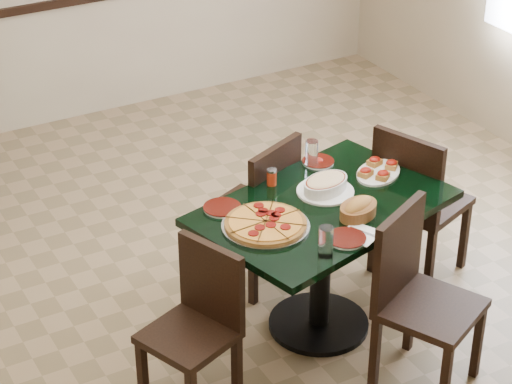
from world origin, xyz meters
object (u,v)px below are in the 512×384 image
main_table (322,235)px  bread_basket (358,209)px  chair_far (259,206)px  pepperoni_pizza (266,224)px  chair_near (416,290)px  chair_right (415,197)px  bruschetta_platter (378,170)px  lasagna_casserole (326,184)px  chair_left (199,318)px

main_table → bread_basket: size_ratio=5.32×
chair_far → pepperoni_pizza: bearing=40.1°
chair_near → chair_right: chair_right is taller
pepperoni_pizza → bruschetta_platter: bearing=12.3°
chair_far → chair_right: chair_right is taller
chair_far → lasagna_casserole: (0.15, -0.41, 0.30)m
main_table → chair_left: bearing=177.6°
pepperoni_pizza → chair_near: bearing=-43.5°
pepperoni_pizza → bread_basket: size_ratio=1.61×
chair_far → chair_right: 0.86m
main_table → chair_left: 0.80m
chair_right → bruschetta_platter: (-0.29, -0.03, 0.26)m
bread_basket → chair_right: bearing=6.3°
lasagna_casserole → chair_far: bearing=94.9°
chair_near → lasagna_casserole: (-0.10, 0.65, 0.28)m
chair_near → main_table: bearing=81.9°
chair_far → chair_near: size_ratio=0.98×
bread_basket → chair_left: bearing=157.8°
main_table → chair_far: 0.52m
chair_far → chair_near: (0.26, -1.06, 0.01)m
chair_far → bruschetta_platter: chair_far is taller
chair_far → lasagna_casserole: 0.53m
chair_far → chair_near: chair_near is taller
chair_left → bruschetta_platter: bearing=82.4°
chair_left → lasagna_casserole: bearing=85.9°
main_table → bread_basket: 0.30m
chair_right → pepperoni_pizza: chair_right is taller
chair_far → lasagna_casserole: chair_far is taller
bruschetta_platter → chair_left: bearing=161.3°
chair_left → pepperoni_pizza: size_ratio=1.90×
main_table → lasagna_casserole: size_ratio=4.68×
main_table → bruschetta_platter: size_ratio=3.79×
pepperoni_pizza → lasagna_casserole: lasagna_casserole is taller
main_table → chair_far: chair_far is taller
lasagna_casserole → chair_left: bearing=-177.9°
chair_left → lasagna_casserole: 0.96m
chair_left → lasagna_casserole: size_ratio=2.70×
chair_right → pepperoni_pizza: 1.10m
lasagna_casserole → bread_basket: size_ratio=1.14×
chair_near → bread_basket: 0.48m
chair_far → chair_left: bearing=20.5°
chair_near → bruschetta_platter: size_ratio=2.48×
chair_near → bread_basket: size_ratio=3.49×
pepperoni_pizza → bruschetta_platter: size_ratio=1.15×
chair_near → chair_left: bearing=132.0°
chair_far → chair_right: bearing=132.0°
bread_basket → bruschetta_platter: bearing=20.3°
chair_right → bread_basket: size_ratio=3.52×
chair_right → chair_left: bearing=81.7°
chair_near → chair_right: size_ratio=0.99×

